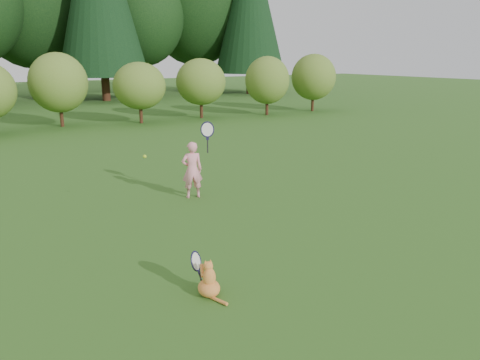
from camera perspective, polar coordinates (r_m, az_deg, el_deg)
ground at (r=7.34m, az=1.98°, el=-6.87°), size 100.00×100.00×0.00m
shrub_row at (r=19.09m, az=-20.57°, el=10.01°), size 28.00×3.00×2.80m
child at (r=9.20m, az=-5.79°, el=1.41°), size 0.67×0.47×1.67m
cat at (r=5.58m, az=-3.89°, el=-11.74°), size 0.35×0.64×0.60m
tennis_ball at (r=7.98m, az=-11.54°, el=2.83°), size 0.06×0.06×0.06m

